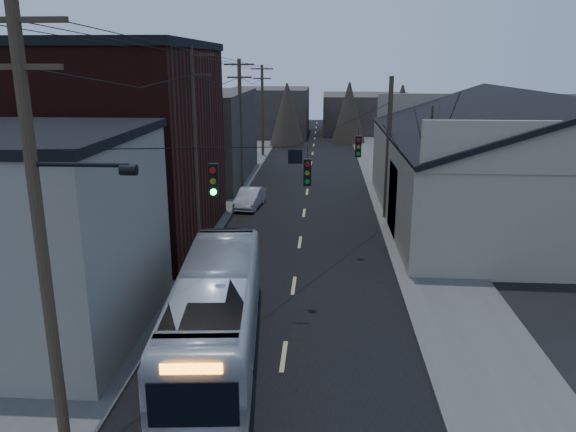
% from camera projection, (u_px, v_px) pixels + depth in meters
% --- Properties ---
extents(road_surface, '(9.00, 110.00, 0.02)m').
position_uv_depth(road_surface, '(306.00, 198.00, 39.47)').
color(road_surface, black).
rests_on(road_surface, ground).
extents(sidewalk_left, '(4.00, 110.00, 0.12)m').
position_uv_depth(sidewalk_left, '(215.00, 196.00, 39.86)').
color(sidewalk_left, '#474744').
rests_on(sidewalk_left, ground).
extents(sidewalk_right, '(4.00, 110.00, 0.12)m').
position_uv_depth(sidewalk_right, '(399.00, 199.00, 39.05)').
color(sidewalk_right, '#474744').
rests_on(sidewalk_right, ground).
extents(building_clapboard, '(8.00, 8.00, 7.00)m').
position_uv_depth(building_clapboard, '(20.00, 240.00, 18.90)').
color(building_clapboard, gray).
rests_on(building_clapboard, ground).
extents(building_brick, '(10.00, 12.00, 10.00)m').
position_uv_depth(building_brick, '(108.00, 147.00, 29.15)').
color(building_brick, black).
rests_on(building_brick, ground).
extents(building_left_far, '(9.00, 14.00, 7.00)m').
position_uv_depth(building_left_far, '(191.00, 136.00, 44.91)').
color(building_left_far, '#342D29').
rests_on(building_left_far, ground).
extents(warehouse, '(16.16, 20.60, 7.73)m').
position_uv_depth(warehouse, '(523.00, 177.00, 33.14)').
color(warehouse, gray).
rests_on(warehouse, ground).
extents(building_far_left, '(10.00, 12.00, 6.00)m').
position_uv_depth(building_far_left, '(269.00, 112.00, 72.72)').
color(building_far_left, '#342D29').
rests_on(building_far_left, ground).
extents(building_far_right, '(12.00, 14.00, 5.00)m').
position_uv_depth(building_far_right, '(367.00, 113.00, 76.85)').
color(building_far_right, '#342D29').
rests_on(building_far_right, ground).
extents(bare_tree, '(0.40, 0.40, 7.20)m').
position_uv_depth(bare_tree, '(428.00, 178.00, 28.49)').
color(bare_tree, black).
rests_on(bare_tree, ground).
extents(utility_lines, '(11.24, 45.28, 10.50)m').
position_uv_depth(utility_lines, '(250.00, 139.00, 32.71)').
color(utility_lines, '#382B1E').
rests_on(utility_lines, ground).
extents(bus, '(3.42, 10.87, 2.98)m').
position_uv_depth(bus, '(216.00, 310.00, 18.24)').
color(bus, '#B8BCC5').
rests_on(bus, ground).
extents(parked_car, '(1.75, 3.97, 1.27)m').
position_uv_depth(parked_car, '(250.00, 198.00, 36.85)').
color(parked_car, '#A4A7AC').
rests_on(parked_car, ground).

